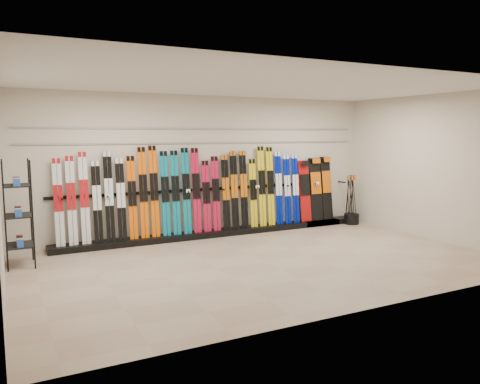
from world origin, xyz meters
name	(u,v)px	position (x,y,z in m)	size (l,w,h in m)	color
floor	(265,262)	(0.00, 0.00, 0.00)	(8.00, 8.00, 0.00)	gray
back_wall	(207,166)	(0.00, 2.50, 1.50)	(8.00, 8.00, 0.00)	beige
right_wall	(433,167)	(4.00, 0.00, 1.50)	(5.00, 5.00, 0.00)	beige
ceiling	(266,84)	(0.00, 0.00, 3.00)	(8.00, 8.00, 0.00)	silver
ski_rack_base	(221,232)	(0.22, 2.28, 0.06)	(8.00, 0.40, 0.12)	black
skis	(191,193)	(-0.46, 2.31, 0.96)	(5.38, 0.19, 1.84)	silver
snowboards	(316,189)	(2.77, 2.35, 0.86)	(0.92, 0.23, 1.51)	#990C0C
accessory_rack	(18,213)	(-3.75, 1.64, 0.89)	(0.40, 0.60, 1.78)	black
pole_bin	(351,219)	(3.60, 2.00, 0.12)	(0.36, 0.36, 0.25)	black
ski_poles	(351,199)	(3.58, 2.03, 0.61)	(0.28, 0.24, 1.18)	black
slatwall_rail_0	(207,143)	(0.00, 2.48, 2.00)	(7.60, 0.02, 0.03)	gray
slatwall_rail_1	(207,129)	(0.00, 2.48, 2.30)	(7.60, 0.02, 0.03)	gray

